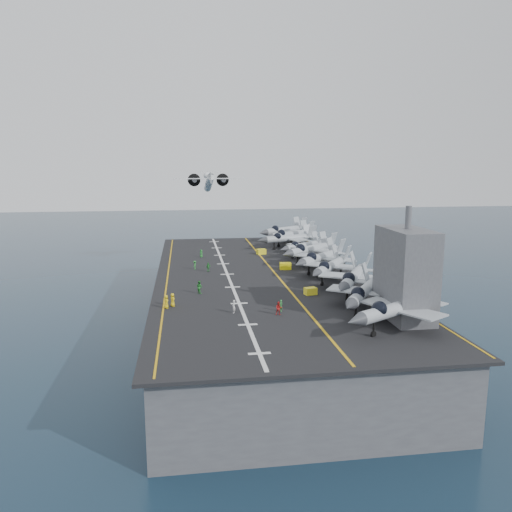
{
  "coord_description": "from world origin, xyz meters",
  "views": [
    {
      "loc": [
        -13.74,
        -90.78,
        30.71
      ],
      "look_at": [
        0.0,
        4.0,
        13.0
      ],
      "focal_mm": 35.0,
      "sensor_mm": 36.0,
      "label": 1
    }
  ],
  "objects": [
    {
      "name": "fighter_jet_0",
      "position": [
        12.2,
        -34.26,
        13.21
      ],
      "size": [
        19.41,
        17.47,
        5.62
      ],
      "primitive_type": null,
      "color": "#A1A9B2",
      "rests_on": "flight_deck"
    },
    {
      "name": "crew_7",
      "position": [
        -1.26,
        -26.4,
        11.33
      ],
      "size": [
        1.17,
        0.82,
        1.86
      ],
      "primitive_type": "imported",
      "color": "#B21919",
      "rests_on": "flight_deck"
    },
    {
      "name": "tow_cart_b",
      "position": [
        5.66,
        2.92,
        11.05
      ],
      "size": [
        2.3,
        1.61,
        1.3
      ],
      "primitive_type": null,
      "color": "yellow",
      "rests_on": "flight_deck"
    },
    {
      "name": "deck_edge_port",
      "position": [
        -17.0,
        0.0,
        10.42
      ],
      "size": [
        0.25,
        90.0,
        0.02
      ],
      "primitive_type": "cube",
      "color": "gold",
      "rests_on": "flight_deck"
    },
    {
      "name": "crew_4",
      "position": [
        -9.39,
        3.03,
        11.28
      ],
      "size": [
        1.24,
        1.04,
        1.76
      ],
      "primitive_type": "imported",
      "color": "#268C33",
      "rests_on": "flight_deck"
    },
    {
      "name": "hull",
      "position": [
        0.0,
        0.0,
        5.0
      ],
      "size": [
        36.0,
        90.0,
        10.0
      ],
      "primitive_type": "cube",
      "color": "#56595E",
      "rests_on": "ground"
    },
    {
      "name": "island_superstructure",
      "position": [
        15.0,
        -30.0,
        17.9
      ],
      "size": [
        5.0,
        10.0,
        15.0
      ],
      "primitive_type": null,
      "color": "#56595E",
      "rests_on": "flight_deck"
    },
    {
      "name": "crew_6",
      "position": [
        -0.67,
        -24.8,
        11.23
      ],
      "size": [
        1.06,
        1.19,
        1.66
      ],
      "primitive_type": "imported",
      "color": "green",
      "rests_on": "flight_deck"
    },
    {
      "name": "crew_3",
      "position": [
        -11.92,
        5.49,
        11.24
      ],
      "size": [
        0.9,
        1.14,
        1.68
      ],
      "primitive_type": "imported",
      "color": "#24872D",
      "rests_on": "flight_deck"
    },
    {
      "name": "ground",
      "position": [
        0.0,
        0.0,
        0.0
      ],
      "size": [
        500.0,
        500.0,
        0.0
      ],
      "primitive_type": "plane",
      "color": "#142135",
      "rests_on": "ground"
    },
    {
      "name": "fighter_jet_8",
      "position": [
        13.19,
        32.05,
        13.27
      ],
      "size": [
        19.84,
        18.33,
        5.73
      ],
      "primitive_type": null,
      "color": "#8D959D",
      "rests_on": "flight_deck"
    },
    {
      "name": "fighter_jet_5",
      "position": [
        12.57,
        9.67,
        13.25
      ],
      "size": [
        19.68,
        18.77,
        5.7
      ],
      "primitive_type": null,
      "color": "#A1ABB3",
      "rests_on": "flight_deck"
    },
    {
      "name": "landing_centerline",
      "position": [
        -6.0,
        0.0,
        10.42
      ],
      "size": [
        0.5,
        90.0,
        0.02
      ],
      "primitive_type": "cube",
      "color": "silver",
      "rests_on": "flight_deck"
    },
    {
      "name": "fighter_jet_2",
      "position": [
        12.52,
        -16.97,
        13.26
      ],
      "size": [
        17.75,
        19.75,
        5.72
      ],
      "primitive_type": null,
      "color": "#8B939B",
      "rests_on": "flight_deck"
    },
    {
      "name": "fighter_jet_3",
      "position": [
        11.72,
        -7.4,
        13.13
      ],
      "size": [
        17.7,
        18.87,
        5.46
      ],
      "primitive_type": null,
      "color": "#A2ABB1",
      "rests_on": "flight_deck"
    },
    {
      "name": "crew_8",
      "position": [
        -16.57,
        -20.95,
        11.37
      ],
      "size": [
        1.05,
        1.33,
        1.95
      ],
      "primitive_type": "imported",
      "color": "yellow",
      "rests_on": "flight_deck"
    },
    {
      "name": "fighter_jet_9",
      "position": [
        13.19,
        40.55,
        13.27
      ],
      "size": [
        19.84,
        18.33,
        5.73
      ],
      "primitive_type": null,
      "color": "#8D959D",
      "rests_on": "flight_deck"
    },
    {
      "name": "tow_cart_a",
      "position": [
        5.72,
        -16.5,
        10.96
      ],
      "size": [
        2.09,
        1.59,
        1.12
      ],
      "primitive_type": null,
      "color": "yellow",
      "rests_on": "flight_deck"
    },
    {
      "name": "crew_0",
      "position": [
        -15.69,
        -20.09,
        11.37
      ],
      "size": [
        1.05,
        1.33,
        1.95
      ],
      "primitive_type": "imported",
      "color": "yellow",
      "rests_on": "flight_deck"
    },
    {
      "name": "fighter_jet_6",
      "position": [
        12.71,
        16.52,
        12.85
      ],
      "size": [
        16.95,
        15.96,
        4.9
      ],
      "primitive_type": null,
      "color": "gray",
      "rests_on": "flight_deck"
    },
    {
      "name": "deck_edge_stbd",
      "position": [
        18.5,
        0.0,
        10.42
      ],
      "size": [
        0.25,
        90.0,
        0.02
      ],
      "primitive_type": "cube",
      "color": "gold",
      "rests_on": "flight_deck"
    },
    {
      "name": "fighter_jet_1",
      "position": [
        11.05,
        -25.68,
        13.17
      ],
      "size": [
        17.67,
        19.15,
        5.53
      ],
      "primitive_type": null,
      "color": "gray",
      "rests_on": "flight_deck"
    },
    {
      "name": "flight_deck",
      "position": [
        0.0,
        0.0,
        10.2
      ],
      "size": [
        38.0,
        92.0,
        0.4
      ],
      "primitive_type": "cube",
      "color": "black",
      "rests_on": "hull"
    },
    {
      "name": "fighter_jet_7",
      "position": [
        11.63,
        26.8,
        13.11
      ],
      "size": [
        18.05,
        14.72,
        5.41
      ],
      "primitive_type": null,
      "color": "#8D949B",
      "rests_on": "flight_deck"
    },
    {
      "name": "crew_1",
      "position": [
        -7.25,
        -24.6,
        11.32
      ],
      "size": [
        0.93,
        1.23,
        1.84
      ],
      "primitive_type": "imported",
      "color": "silver",
      "rests_on": "flight_deck"
    },
    {
      "name": "transport_plane",
      "position": [
        -6.29,
        55.41,
        25.35
      ],
      "size": [
        20.91,
        14.59,
        4.84
      ],
      "primitive_type": null,
      "color": "silver"
    },
    {
      "name": "foul_line",
      "position": [
        3.0,
        0.0,
        10.42
      ],
      "size": [
        0.35,
        90.0,
        0.02
      ],
      "primitive_type": "cube",
      "color": "gold",
      "rests_on": "flight_deck"
    },
    {
      "name": "tow_cart_c",
      "position": [
        3.53,
        19.97,
        11.0
      ],
      "size": [
        2.24,
        1.7,
        1.2
      ],
      "primitive_type": null,
      "color": "yellow",
      "rests_on": "flight_deck"
    },
    {
      "name": "crew_5",
      "position": [
        -10.18,
        18.33,
        11.24
      ],
      "size": [
        1.18,
        1.19,
        1.68
      ],
      "primitive_type": "imported",
      "color": "#268C33",
      "rests_on": "flight_deck"
    },
    {
      "name": "fighter_jet_4",
      "position": [
        12.11,
        0.39,
        13.24
      ],
      "size": [
        19.25,
        19.26,
        5.67
      ],
      "primitive_type": null,
      "color": "#8F969E",
      "rests_on": "flight_deck"
    },
    {
      "name": "crew_2",
      "position": [
        -11.6,
        -13.18,
        11.42
      ],
      "size": [
        1.38,
        1.46,
        2.03
      ],
      "primitive_type": "imported",
      "color": "#23882C",
      "rests_on": "flight_deck"
    }
  ]
}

